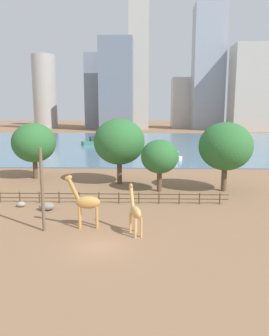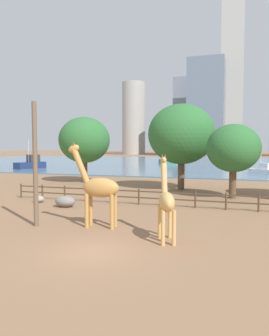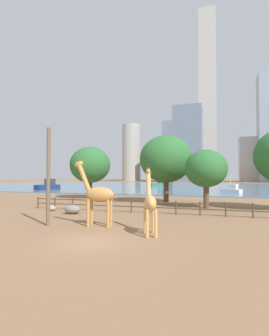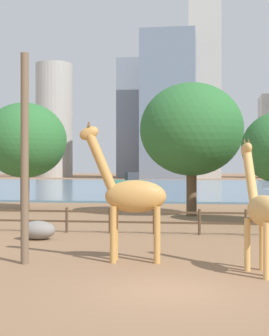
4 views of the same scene
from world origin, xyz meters
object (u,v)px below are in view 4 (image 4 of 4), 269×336
tree_right_tall (25,141)px  boat_barge (129,182)px  giraffe_companion (262,210)px  tree_left_small (192,130)px  giraffe_tall (130,196)px  boulder_near_fence (38,230)px  utility_pole (25,158)px

tree_right_tall → boat_barge: 46.83m
giraffe_companion → tree_right_tall: bearing=14.7°
boat_barge → tree_left_small: bearing=72.3°
giraffe_tall → boulder_near_fence: 7.39m
utility_pole → boat_barge: utility_pole is taller
giraffe_companion → tree_left_small: tree_left_small is taller
giraffe_companion → utility_pole: bearing=65.2°
utility_pole → tree_left_small: tree_left_small is taller
boulder_near_fence → tree_left_small: 15.66m
boulder_near_fence → boat_barge: 62.91m
boulder_near_fence → utility_pole: bearing=-75.7°
giraffe_tall → boat_barge: giraffe_tall is taller
utility_pole → boulder_near_fence: bearing=104.3°
boulder_near_fence → tree_left_small: bearing=62.3°
giraffe_companion → boulder_near_fence: (-9.57, 6.49, -1.59)m
utility_pole → boat_barge: size_ratio=1.30×
tree_right_tall → boat_barge: size_ratio=1.50×
tree_left_small → boat_barge: tree_left_small is taller
giraffe_companion → tree_right_tall: (-16.06, 22.60, 3.50)m
boulder_near_fence → giraffe_companion: bearing=-34.1°
tree_left_small → giraffe_companion: bearing=-81.9°
giraffe_tall → utility_pole: size_ratio=0.68×
utility_pole → boulder_near_fence: size_ratio=4.49×
utility_pole → boat_barge: 68.99m
boat_barge → giraffe_companion: bearing=70.8°
giraffe_tall → giraffe_companion: (4.45, -1.52, -0.33)m
giraffe_tall → tree_left_small: size_ratio=0.54×
boat_barge → giraffe_tall: bearing=67.4°
giraffe_tall → utility_pole: utility_pole is taller
giraffe_tall → boulder_near_fence: bearing=-48.3°
giraffe_companion → boulder_near_fence: size_ratio=2.67×
giraffe_tall → boat_barge: 68.45m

